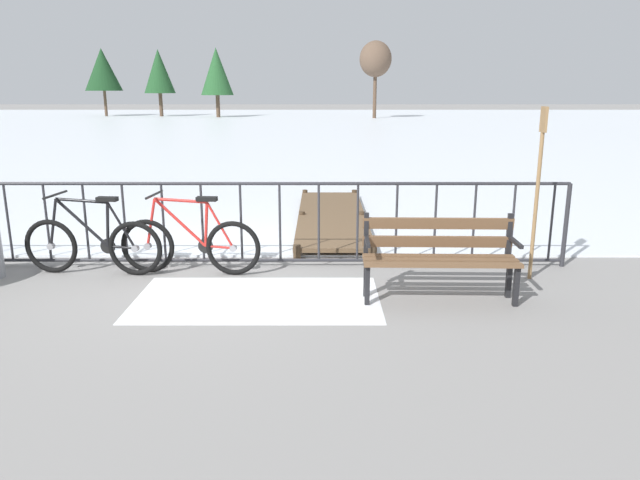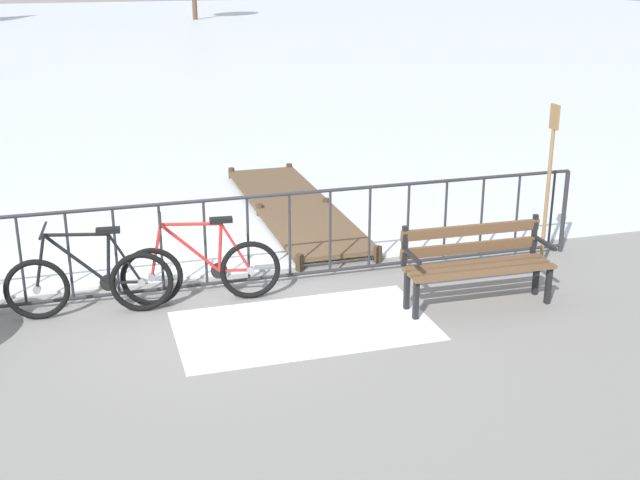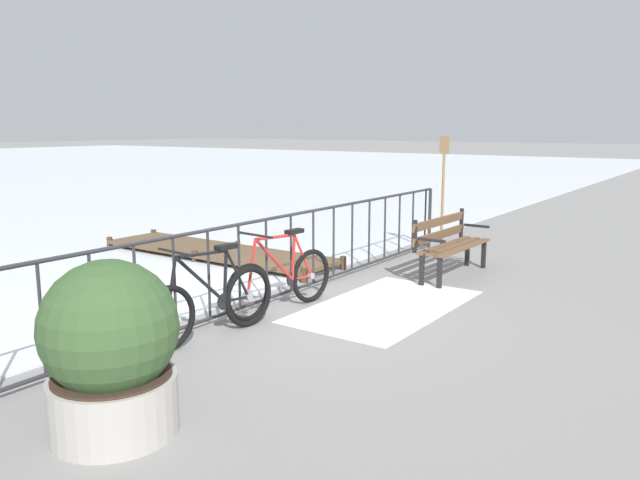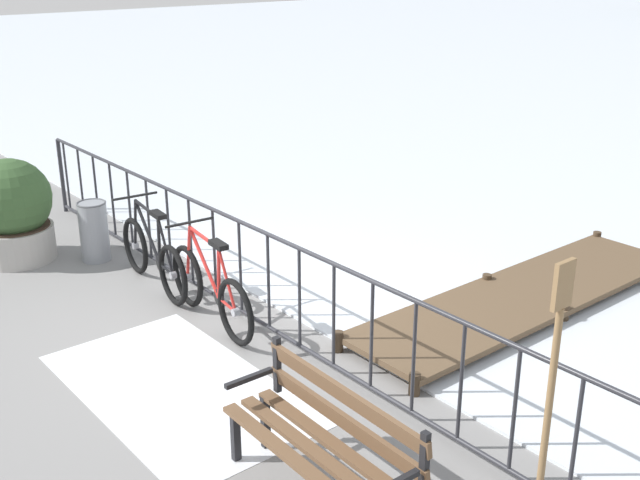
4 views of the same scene
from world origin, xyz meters
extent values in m
plane|color=gray|center=(0.00, 0.00, 0.00)|extent=(160.00, 160.00, 0.00)
cube|color=white|center=(0.79, -1.20, 0.00)|extent=(2.59, 1.44, 0.01)
cylinder|color=#2D2D33|center=(0.00, 0.00, 1.05)|extent=(9.00, 0.04, 0.04)
cylinder|color=#2D2D33|center=(0.00, 0.00, 0.08)|extent=(9.00, 0.04, 0.04)
cylinder|color=#2D2D33|center=(4.50, 0.00, 0.53)|extent=(0.06, 0.06, 1.05)
cylinder|color=#2D2D33|center=(-2.88, 0.00, 0.57)|extent=(0.03, 0.03, 0.97)
cylinder|color=#2D2D33|center=(-2.40, 0.00, 0.57)|extent=(0.03, 0.03, 0.97)
cylinder|color=#2D2D33|center=(-1.92, 0.00, 0.57)|extent=(0.03, 0.03, 0.97)
cylinder|color=#2D2D33|center=(-1.44, 0.00, 0.57)|extent=(0.03, 0.03, 0.97)
cylinder|color=#2D2D33|center=(-0.96, 0.00, 0.57)|extent=(0.03, 0.03, 0.97)
cylinder|color=#2D2D33|center=(-0.48, 0.00, 0.57)|extent=(0.03, 0.03, 0.97)
cylinder|color=#2D2D33|center=(0.00, 0.00, 0.57)|extent=(0.03, 0.03, 0.97)
cylinder|color=#2D2D33|center=(0.48, 0.00, 0.57)|extent=(0.03, 0.03, 0.97)
cylinder|color=#2D2D33|center=(0.96, 0.00, 0.57)|extent=(0.03, 0.03, 0.97)
cylinder|color=#2D2D33|center=(1.44, 0.00, 0.57)|extent=(0.03, 0.03, 0.97)
cylinder|color=#2D2D33|center=(1.92, 0.00, 0.57)|extent=(0.03, 0.03, 0.97)
cylinder|color=#2D2D33|center=(2.40, 0.00, 0.57)|extent=(0.03, 0.03, 0.97)
cylinder|color=#2D2D33|center=(2.88, 0.00, 0.57)|extent=(0.03, 0.03, 0.97)
cylinder|color=#2D2D33|center=(3.36, 0.00, 0.57)|extent=(0.03, 0.03, 0.97)
cylinder|color=#2D2D33|center=(3.84, 0.00, 0.57)|extent=(0.03, 0.03, 0.97)
cylinder|color=#2D2D33|center=(4.32, 0.00, 0.57)|extent=(0.03, 0.03, 0.97)
torus|color=black|center=(0.42, -0.35, 0.33)|extent=(0.66, 0.12, 0.66)
cylinder|color=gray|center=(0.42, -0.35, 0.33)|extent=(0.08, 0.07, 0.08)
torus|color=black|center=(-0.62, -0.25, 0.33)|extent=(0.66, 0.12, 0.66)
cylinder|color=gray|center=(-0.62, -0.25, 0.33)|extent=(0.08, 0.07, 0.08)
cylinder|color=red|center=(0.11, -0.32, 0.62)|extent=(0.08, 0.04, 0.53)
cylinder|color=red|center=(-0.20, -0.29, 0.63)|extent=(0.61, 0.09, 0.59)
cylinder|color=red|center=(-0.18, -0.29, 0.90)|extent=(0.63, 0.09, 0.07)
cylinder|color=red|center=(0.26, -0.33, 0.34)|extent=(0.34, 0.06, 0.05)
cylinder|color=red|center=(0.28, -0.34, 0.61)|extent=(0.32, 0.06, 0.56)
cylinder|color=red|center=(-0.56, -0.26, 0.62)|extent=(0.16, 0.05, 0.59)
cube|color=black|center=(0.13, -0.32, 0.92)|extent=(0.25, 0.12, 0.05)
cylinder|color=black|center=(-0.50, -0.26, 0.96)|extent=(0.08, 0.52, 0.03)
cylinder|color=black|center=(0.09, -0.32, 0.35)|extent=(0.18, 0.04, 0.18)
torus|color=black|center=(-0.74, -0.36, 0.33)|extent=(0.66, 0.12, 0.66)
cylinder|color=gray|center=(-0.74, -0.36, 0.33)|extent=(0.08, 0.07, 0.08)
torus|color=black|center=(-1.78, -0.26, 0.33)|extent=(0.66, 0.12, 0.66)
cylinder|color=gray|center=(-1.78, -0.26, 0.33)|extent=(0.08, 0.07, 0.08)
cylinder|color=black|center=(-1.05, -0.33, 0.62)|extent=(0.08, 0.04, 0.53)
cylinder|color=black|center=(-1.36, -0.30, 0.63)|extent=(0.61, 0.09, 0.59)
cylinder|color=black|center=(-1.34, -0.30, 0.90)|extent=(0.63, 0.10, 0.07)
cylinder|color=black|center=(-0.90, -0.35, 0.34)|extent=(0.34, 0.06, 0.05)
cylinder|color=black|center=(-0.88, -0.35, 0.61)|extent=(0.32, 0.06, 0.56)
cylinder|color=black|center=(-1.72, -0.27, 0.62)|extent=(0.16, 0.05, 0.59)
cube|color=black|center=(-1.03, -0.33, 0.92)|extent=(0.25, 0.12, 0.05)
cylinder|color=black|center=(-1.66, -0.27, 0.96)|extent=(0.08, 0.52, 0.03)
cylinder|color=black|center=(-1.07, -0.33, 0.35)|extent=(0.18, 0.04, 0.18)
cube|color=brown|center=(2.71, -1.10, 0.44)|extent=(1.60, 0.14, 0.04)
cube|color=brown|center=(2.70, -1.25, 0.44)|extent=(1.60, 0.14, 0.04)
cube|color=brown|center=(2.70, -1.41, 0.44)|extent=(1.60, 0.14, 0.04)
cube|color=brown|center=(2.71, -1.00, 0.58)|extent=(1.60, 0.09, 0.12)
cube|color=brown|center=(2.71, -1.00, 0.78)|extent=(1.60, 0.09, 0.12)
cube|color=black|center=(3.46, -1.40, 0.22)|extent=(0.05, 0.06, 0.44)
cube|color=black|center=(3.47, -1.14, 0.22)|extent=(0.05, 0.06, 0.44)
cube|color=black|center=(3.47, -1.02, 0.67)|extent=(0.05, 0.05, 0.45)
cube|color=black|center=(3.46, -1.27, 0.64)|extent=(0.05, 0.40, 0.04)
cube|color=black|center=(1.94, -1.37, 0.22)|extent=(0.05, 0.06, 0.44)
cube|color=black|center=(1.95, -1.10, 0.22)|extent=(0.05, 0.06, 0.44)
cube|color=black|center=(1.95, -0.98, 0.67)|extent=(0.05, 0.05, 0.45)
cube|color=black|center=(1.94, -1.23, 0.64)|extent=(0.05, 0.40, 0.04)
cylinder|color=#ADA8A0|center=(-3.08, -1.18, 0.21)|extent=(0.89, 0.89, 0.42)
cylinder|color=#38281E|center=(-3.08, -1.18, 0.43)|extent=(0.82, 0.82, 0.02)
sphere|color=#38562D|center=(-3.08, -1.18, 0.77)|extent=(0.95, 0.95, 0.95)
cylinder|color=gray|center=(-2.45, -0.46, 0.36)|extent=(0.34, 0.34, 0.72)
torus|color=#545558|center=(-2.45, -0.46, 0.72)|extent=(0.35, 0.35, 0.02)
cylinder|color=#937047|center=(3.92, -0.49, 0.85)|extent=(0.04, 0.04, 1.70)
cube|color=#937047|center=(3.92, -0.49, 1.84)|extent=(0.03, 0.16, 0.28)
cube|color=brown|center=(1.65, 2.45, 0.12)|extent=(1.10, 4.30, 0.06)
cylinder|color=#433323|center=(1.15, 0.30, 0.10)|extent=(0.10, 0.10, 0.20)
cylinder|color=#433323|center=(2.14, 0.30, 0.10)|extent=(0.10, 0.10, 0.20)
cylinder|color=#433323|center=(1.15, 2.45, 0.10)|extent=(0.10, 0.10, 0.20)
cylinder|color=#433323|center=(2.14, 2.45, 0.10)|extent=(0.10, 0.10, 0.20)
cylinder|color=#433323|center=(1.15, 4.60, 0.10)|extent=(0.10, 0.10, 0.20)
cylinder|color=#433323|center=(2.14, 4.60, 0.10)|extent=(0.10, 0.10, 0.20)
camera|label=1|loc=(1.46, -7.13, 2.17)|focal=33.24mm
camera|label=2|loc=(-1.23, -8.54, 3.60)|focal=46.30mm
camera|label=3|loc=(-5.60, -4.73, 2.13)|focal=35.05mm
camera|label=4|loc=(6.09, -3.98, 3.55)|focal=44.03mm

